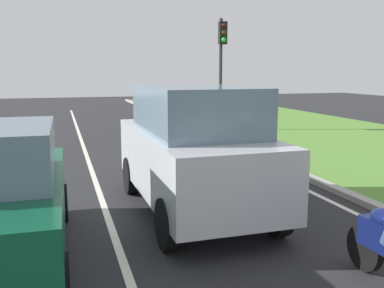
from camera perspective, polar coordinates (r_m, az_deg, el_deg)
The scene contains 7 objects.
ground_plane at distance 13.35m, azimuth -10.58°, elevation -1.54°, with size 60.00×60.00×0.00m, color #262628.
lane_line_center at distance 13.29m, azimuth -13.57°, elevation -1.68°, with size 0.12×32.00×0.01m, color silver.
lane_line_right_edge at distance 14.19m, azimuth 4.02°, elevation -0.72°, with size 0.12×32.00×0.01m, color silver.
grass_verge_right at distance 16.57m, azimuth 20.05°, elevation 0.30°, with size 9.00×48.00×0.06m, color #548433.
curb_right at distance 14.37m, azimuth 5.88°, elevation -0.39°, with size 0.24×48.00×0.12m, color #9E9B93.
car_suv_ahead at distance 7.74m, azimuth 0.24°, elevation -0.65°, with size 2.02×4.52×2.28m.
traffic_light_near_right at distance 18.27m, azimuth 3.91°, elevation 11.63°, with size 0.32×0.50×4.63m.
Camera 1 is at (-1.42, 0.97, 2.55)m, focal length 40.73 mm.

